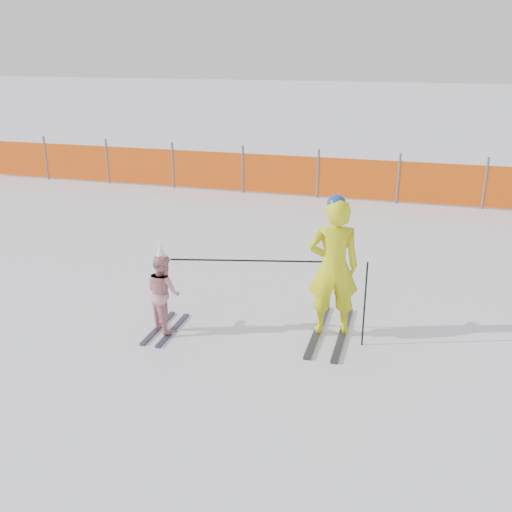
{
  "coord_description": "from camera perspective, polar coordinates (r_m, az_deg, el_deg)",
  "views": [
    {
      "loc": [
        1.99,
        -6.47,
        3.67
      ],
      "look_at": [
        0.0,
        0.5,
        1.0
      ],
      "focal_mm": 40.0,
      "sensor_mm": 36.0,
      "label": 1
    }
  ],
  "objects": [
    {
      "name": "safety_fence",
      "position": [
        15.17,
        -0.86,
        8.38
      ],
      "size": [
        16.3,
        0.06,
        1.25
      ],
      "color": "#595960",
      "rests_on": "ground"
    },
    {
      "name": "adult",
      "position": [
        7.49,
        7.74,
        -1.11
      ],
      "size": [
        0.78,
        1.57,
        1.94
      ],
      "color": "black",
      "rests_on": "ground"
    },
    {
      "name": "ski_poles",
      "position": [
        7.39,
        3.35,
        -2.05
      ],
      "size": [
        2.54,
        0.49,
        1.16
      ],
      "color": "black",
      "rests_on": "ground"
    },
    {
      "name": "ground",
      "position": [
        7.7,
        -1.03,
        -8.25
      ],
      "size": [
        120.0,
        120.0,
        0.0
      ],
      "primitive_type": "plane",
      "color": "white",
      "rests_on": "ground"
    },
    {
      "name": "child",
      "position": [
        7.77,
        -9.26,
        -3.53
      ],
      "size": [
        0.66,
        1.0,
        1.26
      ],
      "color": "black",
      "rests_on": "ground"
    }
  ]
}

